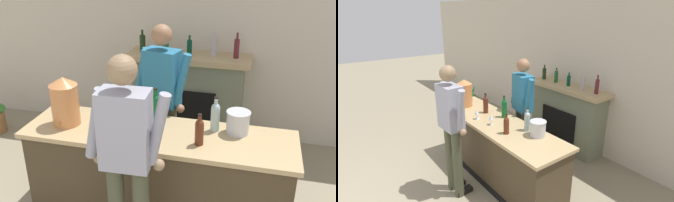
% 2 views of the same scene
% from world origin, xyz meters
% --- Properties ---
extents(wall_back_panel, '(12.00, 0.07, 2.75)m').
position_xyz_m(wall_back_panel, '(0.00, 4.51, 1.38)').
color(wall_back_panel, beige).
rests_on(wall_back_panel, ground_plane).
extents(bar_counter, '(2.48, 0.70, 0.93)m').
position_xyz_m(bar_counter, '(-0.06, 2.61, 0.47)').
color(bar_counter, '#433522').
rests_on(bar_counter, ground_plane).
extents(fireplace_stone, '(1.57, 0.52, 1.51)m').
position_xyz_m(fireplace_stone, '(-0.10, 4.25, 0.61)').
color(fireplace_stone, slate).
rests_on(fireplace_stone, ground_plane).
extents(person_customer, '(0.66, 0.32, 1.86)m').
position_xyz_m(person_customer, '(-0.10, 1.92, 1.04)').
color(person_customer, '#444732').
rests_on(person_customer, ground_plane).
extents(person_bartender, '(0.65, 0.37, 1.79)m').
position_xyz_m(person_bartender, '(-0.18, 3.22, 0.99)').
color(person_bartender, '#494731').
rests_on(person_bartender, ground_plane).
extents(copper_dispenser, '(0.26, 0.30, 0.47)m').
position_xyz_m(copper_dispenser, '(-0.94, 2.57, 1.17)').
color(copper_dispenser, '#CE7F48').
rests_on(copper_dispenser, bar_counter).
extents(ice_bucket_steel, '(0.22, 0.22, 0.21)m').
position_xyz_m(ice_bucket_steel, '(0.64, 2.79, 1.04)').
color(ice_bucket_steel, silver).
rests_on(ice_bucket_steel, bar_counter).
extents(wine_bottle_merlot_tall, '(0.08, 0.08, 0.28)m').
position_xyz_m(wine_bottle_merlot_tall, '(0.34, 2.50, 1.06)').
color(wine_bottle_merlot_tall, '#542514').
rests_on(wine_bottle_merlot_tall, bar_counter).
extents(wine_bottle_burgundy_dark, '(0.08, 0.08, 0.35)m').
position_xyz_m(wine_bottle_burgundy_dark, '(-0.13, 2.81, 1.09)').
color(wine_bottle_burgundy_dark, '#0D5623').
rests_on(wine_bottle_burgundy_dark, bar_counter).
extents(wine_bottle_port_short, '(0.08, 0.08, 0.33)m').
position_xyz_m(wine_bottle_port_short, '(0.43, 2.78, 1.08)').
color(wine_bottle_port_short, '#9DB7B7').
rests_on(wine_bottle_port_short, bar_counter).
extents(wine_bottle_riesling_slim, '(0.08, 0.08, 0.33)m').
position_xyz_m(wine_bottle_riesling_slim, '(-0.46, 2.69, 1.08)').
color(wine_bottle_riesling_slim, '#522217').
rests_on(wine_bottle_riesling_slim, bar_counter).
extents(wine_glass_front_left, '(0.07, 0.07, 0.15)m').
position_xyz_m(wine_glass_front_left, '(-0.02, 2.50, 1.04)').
color(wine_glass_front_left, silver).
rests_on(wine_glass_front_left, bar_counter).
extents(wine_glass_back_row, '(0.08, 0.08, 0.16)m').
position_xyz_m(wine_glass_back_row, '(-0.32, 2.44, 1.04)').
color(wine_glass_back_row, silver).
rests_on(wine_glass_back_row, bar_counter).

